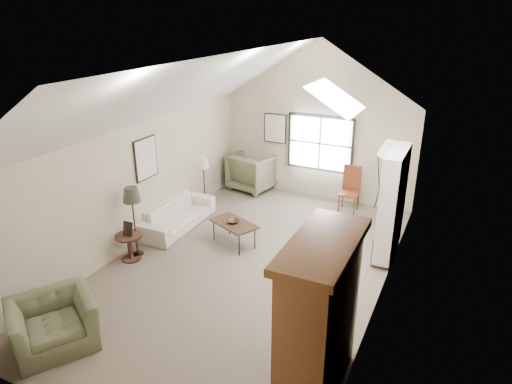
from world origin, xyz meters
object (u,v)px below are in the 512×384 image
at_px(armchair_far, 253,172).
at_px(coffee_table, 234,234).
at_px(sofa, 177,214).
at_px(armoire, 319,322).
at_px(armchair_near, 53,323).
at_px(side_table, 130,247).
at_px(side_chair, 349,190).

bearing_deg(armchair_far, coffee_table, 120.22).
relative_size(armchair_far, coffee_table, 1.10).
bearing_deg(coffee_table, sofa, 173.05).
relative_size(armoire, armchair_near, 1.92).
bearing_deg(coffee_table, armoire, -47.39).
xyz_separation_m(side_table, side_chair, (3.28, 4.12, 0.30)).
bearing_deg(armchair_near, coffee_table, 19.09).
height_order(armchair_near, side_table, armchair_near).
bearing_deg(armchair_near, armoire, -45.59).
relative_size(armoire, side_chair, 1.95).
relative_size(sofa, armchair_far, 1.93).
relative_size(coffee_table, side_chair, 0.88).
bearing_deg(coffee_table, armchair_far, 108.84).
xyz_separation_m(armchair_far, side_table, (-0.53, -4.45, -0.24)).
relative_size(armoire, coffee_table, 2.21).
distance_m(sofa, side_table, 1.60).
distance_m(side_table, side_chair, 5.27).
bearing_deg(armchair_near, armchair_far, 33.53).
xyz_separation_m(armoire, side_chair, (-1.10, 5.77, -0.54)).
bearing_deg(armchair_far, side_chair, -175.47).
distance_m(armchair_near, side_chair, 7.07).
height_order(sofa, armchair_near, armchair_near).
xyz_separation_m(armchair_far, coffee_table, (1.04, -3.04, -0.25)).
height_order(sofa, coffee_table, sofa).
height_order(armoire, sofa, armoire).
bearing_deg(armoire, armchair_near, -168.17).
distance_m(armchair_far, coffee_table, 3.22).
distance_m(armchair_far, side_table, 4.48).
bearing_deg(coffee_table, armchair_near, -103.49).
bearing_deg(side_chair, coffee_table, -122.95).
xyz_separation_m(armoire, armchair_far, (-3.85, 6.10, -0.60)).
height_order(coffee_table, side_table, side_table).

